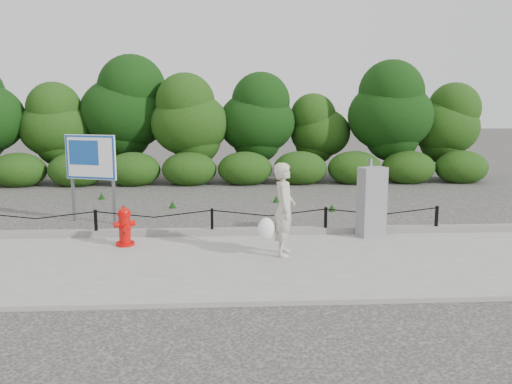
{
  "coord_description": "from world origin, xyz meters",
  "views": [
    {
      "loc": [
        0.31,
        -11.56,
        3.01
      ],
      "look_at": [
        0.97,
        0.2,
        1.0
      ],
      "focal_mm": 38.0,
      "sensor_mm": 36.0,
      "label": 1
    }
  ],
  "objects_px": {
    "utility_cabinet": "(372,202)",
    "advertising_sign": "(91,161)",
    "fire_hydrant": "(125,227)",
    "pedestrian": "(283,211)"
  },
  "relations": [
    {
      "from": "fire_hydrant",
      "to": "utility_cabinet",
      "type": "xyz_separation_m",
      "value": [
        5.2,
        0.48,
        0.37
      ]
    },
    {
      "from": "fire_hydrant",
      "to": "pedestrian",
      "type": "height_order",
      "value": "pedestrian"
    },
    {
      "from": "pedestrian",
      "to": "utility_cabinet",
      "type": "bearing_deg",
      "value": -48.02
    },
    {
      "from": "fire_hydrant",
      "to": "advertising_sign",
      "type": "xyz_separation_m",
      "value": [
        -1.23,
        2.48,
        1.07
      ]
    },
    {
      "from": "pedestrian",
      "to": "advertising_sign",
      "type": "bearing_deg",
      "value": 61.18
    },
    {
      "from": "utility_cabinet",
      "to": "advertising_sign",
      "type": "xyz_separation_m",
      "value": [
        -6.43,
        2.0,
        0.7
      ]
    },
    {
      "from": "advertising_sign",
      "to": "utility_cabinet",
      "type": "bearing_deg",
      "value": 1.89
    },
    {
      "from": "utility_cabinet",
      "to": "advertising_sign",
      "type": "relative_size",
      "value": 0.76
    },
    {
      "from": "utility_cabinet",
      "to": "advertising_sign",
      "type": "distance_m",
      "value": 6.77
    },
    {
      "from": "utility_cabinet",
      "to": "pedestrian",
      "type": "bearing_deg",
      "value": -167.02
    }
  ]
}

